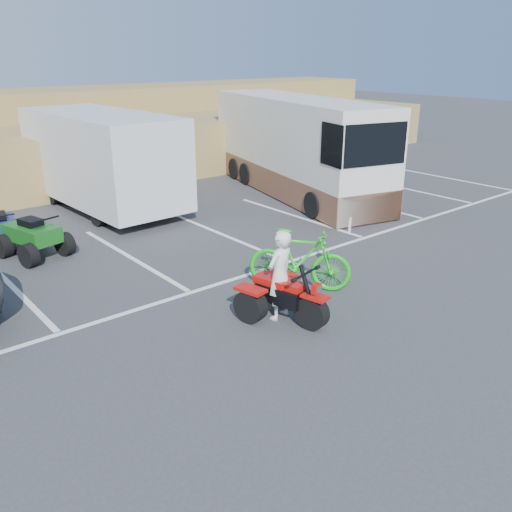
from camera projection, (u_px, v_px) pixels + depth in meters
ground at (268, 338)px, 9.23m from camera, size 100.00×100.00×0.00m
parking_stripes at (183, 260)px, 12.68m from camera, size 28.00×5.16×0.01m
red_trike_atv at (286, 319)px, 9.88m from camera, size 1.52×1.83×1.05m
rider at (280, 275)px, 9.67m from camera, size 0.68×0.52×1.67m
green_dirt_bike at (300, 260)px, 10.95m from camera, size 1.75×2.03×1.26m
cargo_trailer at (102, 158)px, 16.39m from camera, size 2.72×6.29×2.90m
rv_motorhome at (295, 153)px, 18.40m from camera, size 4.29×8.96×3.12m
quad_atv_blue at (3, 247)px, 13.56m from camera, size 1.40×1.69×0.98m
quad_atv_green at (36, 256)px, 12.93m from camera, size 1.55×1.84×1.04m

